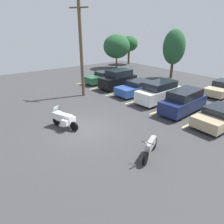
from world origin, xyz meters
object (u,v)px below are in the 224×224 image
at_px(car_green, 103,77).
at_px(car_blue, 137,88).
at_px(car_black, 118,79).
at_px(car_navy, 184,101).
at_px(car_tan, 220,116).
at_px(utility_pole, 81,50).
at_px(motorcycle_touring, 64,118).
at_px(car_far_champagne, 222,88).
at_px(car_white, 159,92).
at_px(motorcycle_second, 150,147).

bearing_deg(car_green, car_blue, -0.49).
relative_size(car_black, car_navy, 0.94).
xyz_separation_m(car_blue, car_tan, (8.77, -0.44, -0.03)).
relative_size(car_blue, utility_pole, 0.51).
distance_m(motorcycle_touring, car_far_champagne, 16.23).
bearing_deg(car_white, car_blue, 179.94).
height_order(car_green, car_blue, car_blue).
distance_m(car_navy, car_far_champagne, 7.13).
distance_m(car_black, car_blue, 3.04).
relative_size(motorcycle_second, car_tan, 0.49).
distance_m(car_green, car_navy, 11.78).
bearing_deg(car_far_champagne, motorcycle_touring, -100.53).
bearing_deg(car_white, car_navy, -7.88).
xyz_separation_m(car_tan, car_far_champagne, (-3.37, 7.17, 0.03)).
height_order(motorcycle_second, car_black, car_black).
relative_size(motorcycle_second, car_blue, 0.48).
bearing_deg(car_tan, motorcycle_touring, -125.78).
relative_size(motorcycle_touring, car_far_champagne, 0.48).
distance_m(motorcycle_second, car_tan, 6.70).
bearing_deg(car_blue, car_black, 179.10).
distance_m(car_green, car_black, 3.01).
relative_size(car_navy, car_tan, 1.06).
relative_size(motorcycle_touring, motorcycle_second, 1.02).
height_order(car_green, car_black, car_black).
bearing_deg(motorcycle_second, motorcycle_touring, -160.59).
height_order(motorcycle_second, car_blue, car_blue).
bearing_deg(car_blue, utility_pole, -124.65).
distance_m(motorcycle_second, car_far_champagne, 14.17).
xyz_separation_m(car_white, car_far_champagne, (2.51, 6.73, -0.25)).
distance_m(car_blue, car_white, 2.90).
xyz_separation_m(car_navy, utility_pole, (-8.83, -4.05, 3.50)).
relative_size(motorcycle_touring, car_tan, 0.49).
height_order(car_navy, car_tan, car_navy).
bearing_deg(car_green, car_black, -0.08).
bearing_deg(utility_pole, motorcycle_touring, -40.96).
bearing_deg(car_green, motorcycle_second, -26.50).
bearing_deg(car_tan, utility_pole, -161.32).
bearing_deg(car_white, utility_pole, -143.32).
bearing_deg(car_green, car_navy, -2.19).
bearing_deg(car_black, car_tan, -2.38).
bearing_deg(car_green, car_far_champagne, 30.30).
bearing_deg(car_navy, car_tan, -0.85).
bearing_deg(car_tan, car_navy, 179.15).
xyz_separation_m(motorcycle_touring, car_white, (0.46, 9.23, 0.27)).
bearing_deg(car_white, car_tan, -4.29).
bearing_deg(car_tan, car_white, 175.71).
xyz_separation_m(car_green, car_blue, (6.02, -0.05, 0.01)).
distance_m(car_white, car_navy, 2.89).
bearing_deg(motorcycle_touring, car_black, 120.47).
distance_m(car_blue, car_tan, 8.78).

